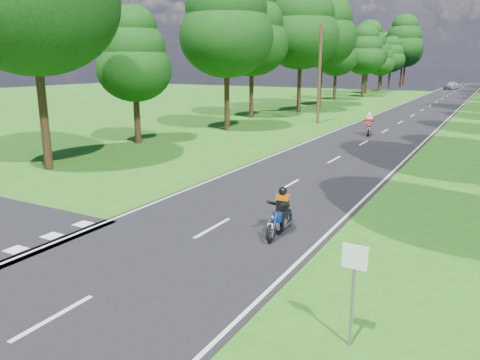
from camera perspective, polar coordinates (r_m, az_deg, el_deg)
The scene contains 9 objects.
ground at distance 13.10m, azimuth -8.11°, elevation -8.51°, with size 160.00×160.00×0.00m, color #2D5F15.
main_road at distance 60.23m, azimuth 22.16°, elevation 8.39°, with size 7.00×140.00×0.02m, color black.
road_markings at distance 58.40m, azimuth 21.78°, elevation 8.29°, with size 7.40×140.00×0.01m.
treeline at distance 69.96m, azimuth 25.13°, elevation 15.57°, with size 40.00×115.35×14.78m.
telegraph_pole at distance 39.90m, azimuth 9.67°, elevation 12.64°, with size 1.20×0.26×8.00m.
road_sign at distance 8.62m, azimuth 13.70°, elevation -11.55°, with size 0.45×0.07×2.00m.
rider_near_blue at distance 13.90m, azimuth 4.90°, elevation -3.85°, with size 0.57×1.71×1.43m, color navy, non-canonical shape.
rider_far_red at distance 34.12m, azimuth 15.46°, elevation 6.59°, with size 0.63×1.89×1.57m, color maroon, non-canonical shape.
distant_car at distance 98.10m, azimuth 24.48°, elevation 10.48°, with size 1.80×4.47×1.52m, color #B8BCC0.
Camera 1 is at (7.41, -9.57, 5.03)m, focal length 35.00 mm.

